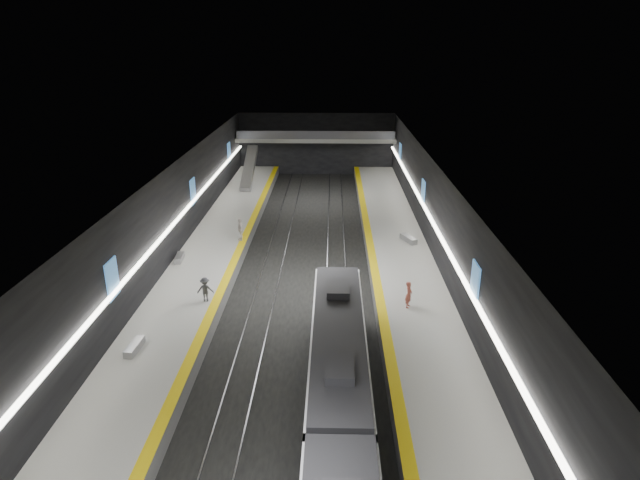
{
  "coord_description": "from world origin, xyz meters",
  "views": [
    {
      "loc": [
        2.15,
        -34.42,
        16.88
      ],
      "look_at": [
        1.22,
        4.43,
        2.2
      ],
      "focal_mm": 30.0,
      "sensor_mm": 36.0,
      "label": 1
    }
  ],
  "objects_px": {
    "bench_right_far": "(408,239)",
    "train": "(340,470)",
    "passenger_left_a": "(240,229)",
    "escalator": "(249,168)",
    "bench_left_far": "(179,258)",
    "passenger_left_b": "(205,290)",
    "bench_left_near": "(134,347)",
    "passenger_right_a": "(409,295)"
  },
  "relations": [
    {
      "from": "bench_right_far",
      "to": "train",
      "type": "bearing_deg",
      "value": -126.95
    },
    {
      "from": "train",
      "to": "passenger_left_a",
      "type": "xyz_separation_m",
      "value": [
        -8.0,
        26.61,
        -0.23
      ]
    },
    {
      "from": "train",
      "to": "escalator",
      "type": "bearing_deg",
      "value": 102.47
    },
    {
      "from": "bench_left_far",
      "to": "passenger_left_a",
      "type": "distance_m",
      "value": 6.03
    },
    {
      "from": "train",
      "to": "passenger_left_b",
      "type": "relative_size",
      "value": 18.22
    },
    {
      "from": "bench_left_far",
      "to": "passenger_left_b",
      "type": "xyz_separation_m",
      "value": [
        3.55,
        -6.66,
        0.6
      ]
    },
    {
      "from": "train",
      "to": "bench_left_far",
      "type": "relative_size",
      "value": 16.83
    },
    {
      "from": "escalator",
      "to": "passenger_left_b",
      "type": "height_order",
      "value": "escalator"
    },
    {
      "from": "bench_right_far",
      "to": "passenger_left_b",
      "type": "distance_m",
      "value": 18.26
    },
    {
      "from": "bench_right_far",
      "to": "bench_left_far",
      "type": "bearing_deg",
      "value": 169.72
    },
    {
      "from": "bench_left_near",
      "to": "passenger_right_a",
      "type": "xyz_separation_m",
      "value": [
        15.5,
        5.38,
        0.64
      ]
    },
    {
      "from": "bench_left_far",
      "to": "train",
      "type": "bearing_deg",
      "value": -66.67
    },
    {
      "from": "escalator",
      "to": "passenger_left_a",
      "type": "bearing_deg",
      "value": -83.87
    },
    {
      "from": "passenger_left_a",
      "to": "passenger_left_b",
      "type": "height_order",
      "value": "passenger_left_a"
    },
    {
      "from": "passenger_left_a",
      "to": "train",
      "type": "bearing_deg",
      "value": 0.38
    },
    {
      "from": "train",
      "to": "bench_left_near",
      "type": "height_order",
      "value": "train"
    },
    {
      "from": "train",
      "to": "passenger_left_a",
      "type": "bearing_deg",
      "value": 106.73
    },
    {
      "from": "bench_right_far",
      "to": "passenger_right_a",
      "type": "height_order",
      "value": "passenger_right_a"
    },
    {
      "from": "passenger_left_b",
      "to": "escalator",
      "type": "bearing_deg",
      "value": -90.45
    },
    {
      "from": "bench_right_far",
      "to": "bench_left_near",
      "type": "bearing_deg",
      "value": -159.19
    },
    {
      "from": "bench_left_far",
      "to": "passenger_left_a",
      "type": "xyz_separation_m",
      "value": [
        4.0,
        4.45,
        0.75
      ]
    },
    {
      "from": "bench_left_near",
      "to": "passenger_right_a",
      "type": "height_order",
      "value": "passenger_right_a"
    },
    {
      "from": "bench_left_near",
      "to": "passenger_right_a",
      "type": "bearing_deg",
      "value": 23.01
    },
    {
      "from": "train",
      "to": "bench_left_near",
      "type": "bearing_deg",
      "value": 138.98
    },
    {
      "from": "escalator",
      "to": "bench_right_far",
      "type": "xyz_separation_m",
      "value": [
        16.02,
        -18.59,
        -1.66
      ]
    },
    {
      "from": "bench_left_near",
      "to": "passenger_left_a",
      "type": "height_order",
      "value": "passenger_left_a"
    },
    {
      "from": "escalator",
      "to": "train",
      "type": "bearing_deg",
      "value": -77.53
    },
    {
      "from": "train",
      "to": "passenger_right_a",
      "type": "height_order",
      "value": "train"
    },
    {
      "from": "bench_right_far",
      "to": "passenger_left_b",
      "type": "height_order",
      "value": "passenger_left_b"
    },
    {
      "from": "escalator",
      "to": "bench_left_far",
      "type": "height_order",
      "value": "escalator"
    },
    {
      "from": "passenger_right_a",
      "to": "passenger_left_b",
      "type": "height_order",
      "value": "passenger_right_a"
    },
    {
      "from": "bench_left_far",
      "to": "passenger_right_a",
      "type": "height_order",
      "value": "passenger_right_a"
    },
    {
      "from": "escalator",
      "to": "passenger_right_a",
      "type": "height_order",
      "value": "escalator"
    },
    {
      "from": "train",
      "to": "passenger_left_a",
      "type": "relative_size",
      "value": 15.3
    },
    {
      "from": "train",
      "to": "bench_right_far",
      "type": "height_order",
      "value": "train"
    },
    {
      "from": "train",
      "to": "passenger_right_a",
      "type": "bearing_deg",
      "value": 73.33
    },
    {
      "from": "bench_left_near",
      "to": "bench_left_far",
      "type": "xyz_separation_m",
      "value": [
        -0.98,
        12.58,
        -0.0
      ]
    },
    {
      "from": "bench_left_near",
      "to": "bench_left_far",
      "type": "bearing_deg",
      "value": 98.32
    },
    {
      "from": "escalator",
      "to": "bench_left_far",
      "type": "distance_m",
      "value": 23.21
    },
    {
      "from": "train",
      "to": "passenger_right_a",
      "type": "distance_m",
      "value": 15.63
    },
    {
      "from": "bench_left_far",
      "to": "passenger_left_a",
      "type": "bearing_deg",
      "value": 42.92
    },
    {
      "from": "escalator",
      "to": "passenger_left_b",
      "type": "bearing_deg",
      "value": -87.01
    }
  ]
}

